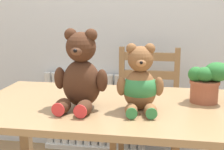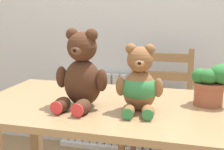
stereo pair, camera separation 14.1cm
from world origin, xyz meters
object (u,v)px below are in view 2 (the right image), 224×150
Objects in this scene: teddy_bear_right at (139,85)px; teddy_bear_left at (81,74)px; potted_plant at (211,83)px; wooden_chair_behind at (158,114)px.

teddy_bear_left is at bearing -6.78° from teddy_bear_right.
teddy_bear_right is 0.35m from potted_plant.
wooden_chair_behind is 3.08× the size of teddy_bear_right.
wooden_chair_behind is 2.56× the size of teddy_bear_left.
potted_plant is (0.31, 0.17, -0.01)m from teddy_bear_right.
wooden_chair_behind is at bearing -97.44° from teddy_bear_right.
teddy_bear_right is at bearing -174.81° from teddy_bear_left.
teddy_bear_right reaches higher than potted_plant.
wooden_chair_behind is 0.81m from potted_plant.
teddy_bear_left is at bearing 71.96° from wooden_chair_behind.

